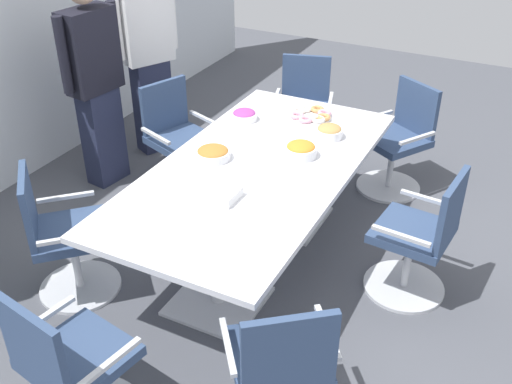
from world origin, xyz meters
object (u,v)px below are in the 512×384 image
at_px(office_chair_0, 398,144).
at_px(office_chair_3, 63,241).
at_px(snack_bowl_pretzels, 213,153).
at_px(napkin_pile, 223,194).
at_px(office_chair_6, 419,242).
at_px(snack_bowl_candy_mix, 244,115).
at_px(donut_platter, 311,115).
at_px(conference_table, 256,183).
at_px(person_standing_1, 95,81).
at_px(office_chair_5, 280,373).
at_px(office_chair_2, 178,144).
at_px(snack_bowl_cookies, 329,131).
at_px(office_chair_1, 303,114).
at_px(person_standing_2, 148,51).
at_px(snack_bowl_chips_orange, 301,149).
at_px(office_chair_4, 72,371).

xyz_separation_m(office_chair_0, office_chair_3, (-2.30, 1.55, 0.00)).
relative_size(snack_bowl_pretzels, napkin_pile, 1.25).
distance_m(snack_bowl_pretzels, napkin_pile, 0.52).
distance_m(office_chair_6, snack_bowl_pretzels, 1.47).
height_order(snack_bowl_pretzels, snack_bowl_candy_mix, same).
height_order(office_chair_3, donut_platter, office_chair_3).
relative_size(conference_table, office_chair_0, 2.64).
distance_m(office_chair_0, snack_bowl_pretzels, 1.76).
bearing_deg(person_standing_1, office_chair_5, 63.52).
relative_size(office_chair_2, snack_bowl_cookies, 4.66).
height_order(office_chair_6, snack_bowl_cookies, office_chair_6).
xyz_separation_m(office_chair_0, office_chair_6, (-1.28, -0.49, 0.00)).
relative_size(office_chair_1, person_standing_2, 0.50).
bearing_deg(office_chair_0, snack_bowl_cookies, 98.86).
relative_size(office_chair_5, person_standing_2, 0.50).
xyz_separation_m(person_standing_2, snack_bowl_chips_orange, (-0.84, -1.84, -0.15)).
xyz_separation_m(snack_bowl_chips_orange, napkin_pile, (-0.71, 0.20, -0.02)).
bearing_deg(snack_bowl_chips_orange, office_chair_5, -159.82).
xyz_separation_m(conference_table, snack_bowl_candy_mix, (0.61, 0.41, 0.17)).
bearing_deg(office_chair_6, office_chair_5, 171.67).
height_order(office_chair_2, snack_bowl_pretzels, office_chair_2).
relative_size(office_chair_0, snack_bowl_chips_orange, 4.17).
height_order(office_chair_1, office_chair_3, same).
relative_size(office_chair_6, snack_bowl_pretzels, 3.85).
xyz_separation_m(snack_bowl_chips_orange, donut_platter, (0.61, 0.18, -0.03)).
height_order(snack_bowl_cookies, napkin_pile, snack_bowl_cookies).
xyz_separation_m(snack_bowl_cookies, donut_platter, (0.26, 0.25, -0.03)).
bearing_deg(office_chair_6, snack_bowl_chips_orange, 87.57).
distance_m(office_chair_3, snack_bowl_pretzels, 1.13).
height_order(conference_table, office_chair_1, office_chair_1).
relative_size(snack_bowl_candy_mix, napkin_pile, 1.03).
xyz_separation_m(person_standing_2, donut_platter, (-0.23, -1.67, -0.18)).
distance_m(office_chair_2, snack_bowl_pretzels, 1.04).
height_order(snack_bowl_candy_mix, donut_platter, snack_bowl_candy_mix).
height_order(office_chair_0, person_standing_2, person_standing_2).
xyz_separation_m(office_chair_1, donut_platter, (-0.74, -0.37, 0.37)).
bearing_deg(conference_table, person_standing_2, 55.94).
distance_m(office_chair_2, snack_bowl_chips_orange, 1.34).
height_order(person_standing_2, snack_bowl_chips_orange, person_standing_2).
relative_size(office_chair_0, office_chair_2, 1.00).
height_order(office_chair_5, person_standing_2, person_standing_2).
relative_size(office_chair_6, person_standing_2, 0.50).
relative_size(office_chair_2, napkin_pile, 4.79).
bearing_deg(snack_bowl_chips_orange, person_standing_2, 65.48).
bearing_deg(office_chair_4, napkin_pile, 92.92).
bearing_deg(office_chair_2, snack_bowl_chips_orange, 95.06).
relative_size(conference_table, person_standing_1, 1.37).
height_order(office_chair_1, office_chair_5, same).
xyz_separation_m(office_chair_1, person_standing_2, (-0.51, 1.30, 0.55)).
bearing_deg(office_chair_3, office_chair_5, 34.15).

